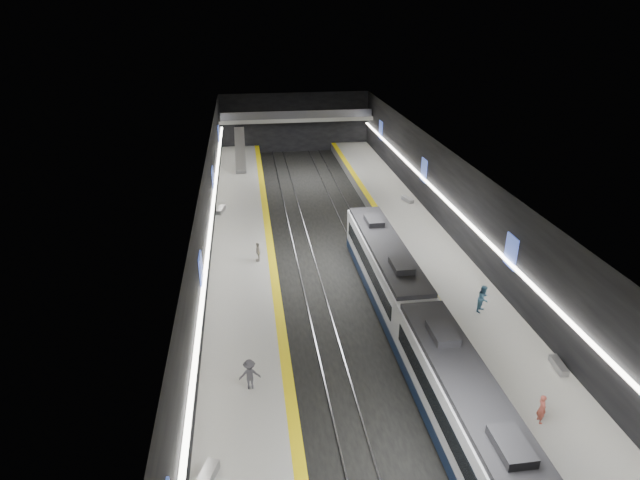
{
  "coord_description": "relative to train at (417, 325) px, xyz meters",
  "views": [
    {
      "loc": [
        -6.81,
        -37.25,
        19.65
      ],
      "look_at": [
        -1.46,
        0.5,
        2.2
      ],
      "focal_mm": 30.0,
      "sensor_mm": 36.0,
      "label": 1
    }
  ],
  "objects": [
    {
      "name": "ground",
      "position": [
        -2.5,
        12.04,
        -2.2
      ],
      "size": [
        70.0,
        70.0,
        0.0
      ],
      "primitive_type": "plane",
      "color": "black",
      "rests_on": "ground"
    },
    {
      "name": "ceiling",
      "position": [
        -2.5,
        12.04,
        5.8
      ],
      "size": [
        20.0,
        70.0,
        0.04
      ],
      "primitive_type": "cube",
      "rotation": [
        3.14,
        0.0,
        0.0
      ],
      "color": "beige",
      "rests_on": "wall_left"
    },
    {
      "name": "wall_left",
      "position": [
        -12.5,
        12.04,
        1.8
      ],
      "size": [
        0.04,
        70.0,
        8.0
      ],
      "primitive_type": "cube",
      "color": "black",
      "rests_on": "ground"
    },
    {
      "name": "wall_right",
      "position": [
        7.5,
        12.04,
        1.8
      ],
      "size": [
        0.04,
        70.0,
        8.0
      ],
      "primitive_type": "cube",
      "color": "black",
      "rests_on": "ground"
    },
    {
      "name": "wall_back",
      "position": [
        -2.5,
        47.04,
        1.8
      ],
      "size": [
        20.0,
        0.04,
        8.0
      ],
      "primitive_type": "cube",
      "color": "black",
      "rests_on": "ground"
    },
    {
      "name": "platform_left",
      "position": [
        -10.0,
        12.04,
        -1.7
      ],
      "size": [
        5.0,
        70.0,
        1.0
      ],
      "primitive_type": "cube",
      "color": "slate",
      "rests_on": "ground"
    },
    {
      "name": "tile_surface_left",
      "position": [
        -10.0,
        12.04,
        -1.19
      ],
      "size": [
        5.0,
        70.0,
        0.02
      ],
      "primitive_type": "cube",
      "color": "#A3A39E",
      "rests_on": "platform_left"
    },
    {
      "name": "tactile_strip_left",
      "position": [
        -7.8,
        12.04,
        -1.18
      ],
      "size": [
        0.6,
        70.0,
        0.02
      ],
      "primitive_type": "cube",
      "color": "yellow",
      "rests_on": "platform_left"
    },
    {
      "name": "platform_right",
      "position": [
        5.0,
        12.04,
        -1.7
      ],
      "size": [
        5.0,
        70.0,
        1.0
      ],
      "primitive_type": "cube",
      "color": "slate",
      "rests_on": "ground"
    },
    {
      "name": "tile_surface_right",
      "position": [
        5.0,
        12.04,
        -1.19
      ],
      "size": [
        5.0,
        70.0,
        0.02
      ],
      "primitive_type": "cube",
      "color": "#A3A39E",
      "rests_on": "platform_right"
    },
    {
      "name": "tactile_strip_right",
      "position": [
        2.8,
        12.04,
        -1.18
      ],
      "size": [
        0.6,
        70.0,
        0.02
      ],
      "primitive_type": "cube",
      "color": "yellow",
      "rests_on": "platform_right"
    },
    {
      "name": "rails",
      "position": [
        -2.5,
        12.04,
        -2.14
      ],
      "size": [
        6.52,
        70.0,
        0.12
      ],
      "color": "gray",
      "rests_on": "ground"
    },
    {
      "name": "train",
      "position": [
        0.0,
        0.0,
        0.0
      ],
      "size": [
        2.69,
        30.04,
        3.6
      ],
      "color": "#0F1D38",
      "rests_on": "ground"
    },
    {
      "name": "ad_posters",
      "position": [
        -2.5,
        13.04,
        2.3
      ],
      "size": [
        19.94,
        53.5,
        2.2
      ],
      "color": "#425AC6",
      "rests_on": "wall_left"
    },
    {
      "name": "cove_light_left",
      "position": [
        -12.3,
        12.04,
        1.6
      ],
      "size": [
        0.25,
        68.6,
        0.12
      ],
      "primitive_type": "cube",
      "color": "white",
      "rests_on": "wall_left"
    },
    {
      "name": "cove_light_right",
      "position": [
        7.3,
        12.04,
        1.6
      ],
      "size": [
        0.25,
        68.6,
        0.12
      ],
      "primitive_type": "cube",
      "color": "white",
      "rests_on": "wall_right"
    },
    {
      "name": "mezzanine_bridge",
      "position": [
        -2.5,
        44.97,
        2.84
      ],
      "size": [
        20.0,
        3.0,
        1.5
      ],
      "color": "gray",
      "rests_on": "wall_left"
    },
    {
      "name": "escalator",
      "position": [
        -10.0,
        38.04,
        0.7
      ],
      "size": [
        1.2,
        7.5,
        3.92
      ],
      "primitive_type": "cube",
      "rotation": [
        0.44,
        0.0,
        0.0
      ],
      "color": "#99999E",
      "rests_on": "platform_left"
    },
    {
      "name": "bench_left_far",
      "position": [
        -12.0,
        22.77,
        -0.98
      ],
      "size": [
        0.92,
        1.86,
        0.44
      ],
      "primitive_type": "cube",
      "rotation": [
        0.0,
        0.0,
        -0.25
      ],
      "color": "#99999E",
      "rests_on": "platform_left"
    },
    {
      "name": "bench_right_near",
      "position": [
        7.0,
        -3.51,
        -1.0
      ],
      "size": [
        0.6,
        1.64,
        0.39
      ],
      "primitive_type": "cube",
      "rotation": [
        0.0,
        0.0,
        -0.1
      ],
      "color": "#99999E",
      "rests_on": "platform_right"
    },
    {
      "name": "bench_right_far",
      "position": [
        6.34,
        23.07,
        -0.99
      ],
      "size": [
        0.85,
        1.74,
        0.41
      ],
      "primitive_type": "cube",
      "rotation": [
        0.0,
        0.0,
        0.24
      ],
      "color": "#99999E",
      "rests_on": "platform_right"
    },
    {
      "name": "passenger_right_a",
      "position": [
        3.9,
        -7.16,
        -0.42
      ],
      "size": [
        0.41,
        0.59,
        1.56
      ],
      "primitive_type": "imported",
      "rotation": [
        0.0,
        0.0,
        1.51
      ],
      "color": "#C8584A",
      "rests_on": "platform_right"
    },
    {
      "name": "passenger_right_b",
      "position": [
        5.27,
        2.68,
        -0.27
      ],
      "size": [
        1.13,
        1.12,
        1.84
      ],
      "primitive_type": "imported",
      "rotation": [
        0.0,
        0.0,
        0.74
      ],
      "color": "teal",
      "rests_on": "platform_right"
    },
    {
      "name": "passenger_left_a",
      "position": [
        -8.85,
        11.98,
        -0.41
      ],
      "size": [
        0.5,
        0.96,
        1.57
      ],
      "primitive_type": "imported",
      "rotation": [
        0.0,
        0.0,
        -1.44
      ],
      "color": "beige",
      "rests_on": "platform_left"
    },
    {
      "name": "passenger_left_b",
      "position": [
        -9.79,
        -2.76,
        -0.33
      ],
      "size": [
        1.13,
        0.67,
        1.72
      ],
      "primitive_type": "imported",
      "rotation": [
        0.0,
        0.0,
        3.17
      ],
      "color": "#46454D",
      "rests_on": "platform_left"
    }
  ]
}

